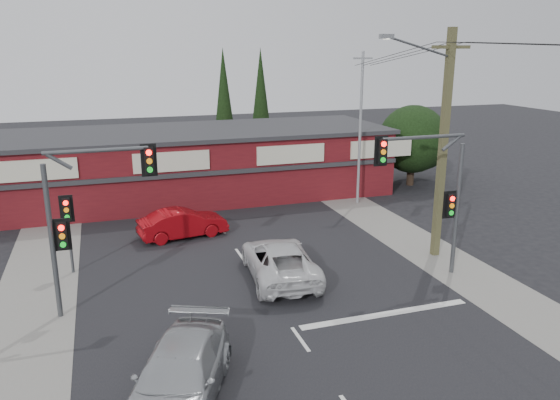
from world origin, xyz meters
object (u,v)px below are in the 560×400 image
object	(u,v)px
red_sedan	(183,223)
shop_building	(180,163)
silver_suv	(179,377)
utility_pole	(441,138)
white_suv	(280,260)

from	to	relation	value
red_sedan	shop_building	bearing A→B (deg)	-17.14
silver_suv	utility_pole	xyz separation A→B (m)	(12.56, 7.21, 4.62)
shop_building	utility_pole	world-z (taller)	utility_pole
white_suv	silver_suv	xyz separation A→B (m)	(-5.12, -6.99, 0.02)
white_suv	utility_pole	distance (m)	8.76
white_suv	silver_suv	bearing A→B (deg)	59.60
white_suv	shop_building	xyz separation A→B (m)	(-1.92, 14.21, 1.37)
silver_suv	shop_building	size ratio (longest dim) A/B	0.20
red_sedan	white_suv	bearing A→B (deg)	-163.68
white_suv	red_sedan	bearing A→B (deg)	-58.61
white_suv	shop_building	distance (m)	14.41
shop_building	utility_pole	xyz separation A→B (m)	(9.36, -14.00, 3.26)
utility_pole	red_sedan	bearing A→B (deg)	149.79
shop_building	silver_suv	bearing A→B (deg)	-98.58
white_suv	red_sedan	size ratio (longest dim) A/B	1.26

